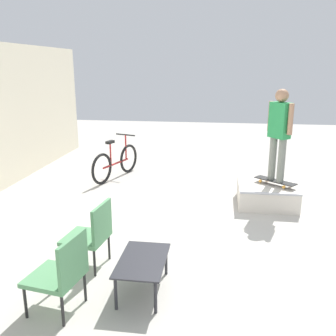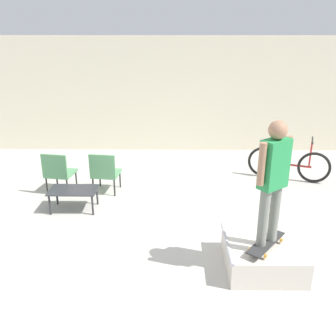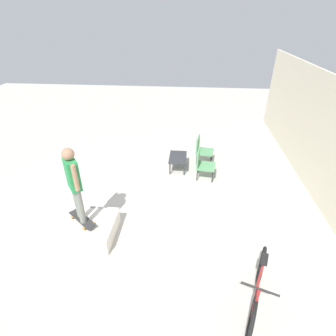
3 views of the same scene
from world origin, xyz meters
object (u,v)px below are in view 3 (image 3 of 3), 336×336
object	(u,v)px
coffee_table	(178,158)
patio_chair_right	(203,163)
skate_ramp_box	(90,229)
person_skater	(74,180)
skateboard_on_ramp	(82,219)
patio_chair_left	(202,149)
bicycle	(257,289)

from	to	relation	value
coffee_table	patio_chair_right	world-z (taller)	patio_chair_right
skate_ramp_box	person_skater	xyz separation A→B (m)	(-0.01, -0.14, 1.26)
skate_ramp_box	coffee_table	bearing A→B (deg)	150.68
skateboard_on_ramp	patio_chair_left	xyz separation A→B (m)	(-3.56, 2.62, 0.01)
person_skater	patio_chair_right	distance (m)	3.84
skateboard_on_ramp	bicycle	bearing A→B (deg)	17.88
person_skater	patio_chair_right	world-z (taller)	person_skater
patio_chair_right	coffee_table	bearing A→B (deg)	65.91
skate_ramp_box	person_skater	world-z (taller)	person_skater
skateboard_on_ramp	coffee_table	world-z (taller)	skateboard_on_ramp
patio_chair_right	skateboard_on_ramp	bearing A→B (deg)	142.04
patio_chair_right	bicycle	world-z (taller)	bicycle
skate_ramp_box	person_skater	size ratio (longest dim) A/B	0.64
skate_ramp_box	patio_chair_left	world-z (taller)	patio_chair_left
skateboard_on_ramp	coffee_table	xyz separation A→B (m)	(-3.08, 1.87, -0.11)
person_skater	patio_chair_right	xyz separation A→B (m)	(-2.62, 2.62, -0.98)
skate_ramp_box	patio_chair_left	bearing A→B (deg)	145.12
coffee_table	person_skater	bearing A→B (deg)	-31.27
patio_chair_left	bicycle	distance (m)	4.91
skate_ramp_box	patio_chair_right	bearing A→B (deg)	136.62
coffee_table	patio_chair_right	size ratio (longest dim) A/B	1.00
coffee_table	bicycle	size ratio (longest dim) A/B	0.52
skateboard_on_ramp	bicycle	size ratio (longest dim) A/B	0.44
patio_chair_right	skate_ramp_box	bearing A→B (deg)	143.65
coffee_table	patio_chair_left	distance (m)	0.90
skateboard_on_ramp	patio_chair_left	world-z (taller)	patio_chair_left
patio_chair_right	bicycle	xyz separation A→B (m)	(3.91, 0.78, -0.10)
person_skater	patio_chair_right	bearing A→B (deg)	97.89
skateboard_on_ramp	person_skater	xyz separation A→B (m)	(-0.00, -0.00, 0.99)
person_skater	bicycle	xyz separation A→B (m)	(1.29, 3.41, -1.09)
person_skater	patio_chair_left	xyz separation A→B (m)	(-3.56, 2.62, -0.98)
skate_ramp_box	person_skater	bearing A→B (deg)	-93.64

